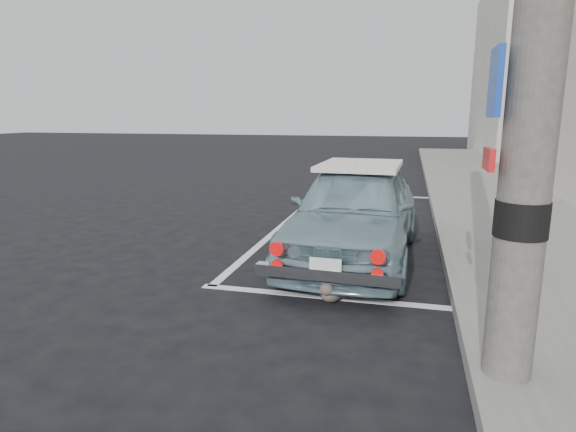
{
  "coord_description": "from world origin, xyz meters",
  "views": [
    {
      "loc": [
        1.28,
        -5.49,
        2.0
      ],
      "look_at": [
        -0.14,
        0.2,
        0.75
      ],
      "focal_mm": 30.0,
      "sensor_mm": 36.0,
      "label": 1
    }
  ],
  "objects": [
    {
      "name": "pline_rear",
      "position": [
        0.5,
        -0.5,
        0.0
      ],
      "size": [
        3.0,
        0.12,
        0.01
      ],
      "primitive_type": "cube",
      "color": "silver",
      "rests_on": "ground"
    },
    {
      "name": "ground",
      "position": [
        0.0,
        0.0,
        0.0
      ],
      "size": [
        80.0,
        80.0,
        0.0
      ],
      "primitive_type": "plane",
      "color": "black",
      "rests_on": "ground"
    },
    {
      "name": "cat",
      "position": [
        0.55,
        -0.6,
        0.14
      ],
      "size": [
        0.32,
        0.54,
        0.3
      ],
      "rotation": [
        0.0,
        0.0,
        -0.22
      ],
      "color": "#766B5A",
      "rests_on": "ground"
    },
    {
      "name": "sidewalk",
      "position": [
        3.2,
        2.0,
        0.07
      ],
      "size": [
        2.8,
        40.0,
        0.15
      ],
      "primitive_type": "cube",
      "color": "slate",
      "rests_on": "ground"
    },
    {
      "name": "building_far",
      "position": [
        6.35,
        20.0,
        4.0
      ],
      "size": [
        3.5,
        10.0,
        8.0
      ],
      "primitive_type": "cube",
      "color": "#B3ADA2",
      "rests_on": "ground"
    },
    {
      "name": "pline_front",
      "position": [
        0.5,
        6.5,
        0.0
      ],
      "size": [
        3.0,
        0.12,
        0.01
      ],
      "primitive_type": "cube",
      "color": "silver",
      "rests_on": "ground"
    },
    {
      "name": "retro_coupe",
      "position": [
        0.59,
        1.1,
        0.68
      ],
      "size": [
        1.75,
        4.02,
        1.35
      ],
      "rotation": [
        0.0,
        0.0,
        -0.04
      ],
      "color": "#789AA7",
      "rests_on": "ground"
    },
    {
      "name": "pline_side",
      "position": [
        -0.9,
        3.0,
        0.0
      ],
      "size": [
        0.12,
        7.0,
        0.01
      ],
      "primitive_type": "cube",
      "color": "silver",
      "rests_on": "ground"
    }
  ]
}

